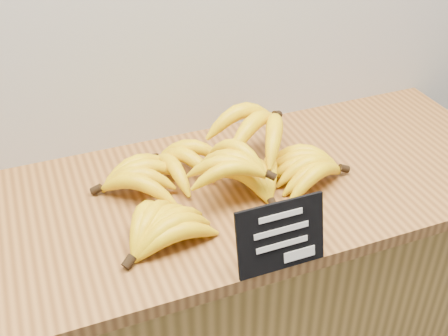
# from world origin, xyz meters

# --- Properties ---
(counter) EXTENTS (1.49, 0.50, 0.90)m
(counter) POSITION_xyz_m (-0.04, 2.75, 0.45)
(counter) COLOR #A57D35
(counter) RESTS_ON ground
(counter_top) EXTENTS (1.42, 0.54, 0.03)m
(counter_top) POSITION_xyz_m (-0.04, 2.75, 0.92)
(counter_top) COLOR #95622E
(counter_top) RESTS_ON counter
(chalkboard_sign) EXTENTS (0.17, 0.04, 0.13)m
(chalkboard_sign) POSITION_xyz_m (-0.01, 2.50, 1.00)
(chalkboard_sign) COLOR black
(chalkboard_sign) RESTS_ON counter_top
(banana_pile) EXTENTS (0.55, 0.35, 0.12)m
(banana_pile) POSITION_xyz_m (-0.03, 2.75, 0.98)
(banana_pile) COLOR yellow
(banana_pile) RESTS_ON counter_top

